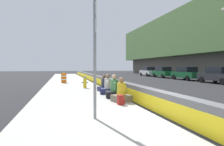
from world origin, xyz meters
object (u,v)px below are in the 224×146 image
(seated_person_rear, at_px, (108,88))
(seated_person_far, at_px, (104,86))
(fire_hydrant, at_px, (85,82))
(parked_car_midline, at_px, (163,72))
(seated_person_middle, at_px, (114,90))
(parked_car_third, at_px, (219,75))
(backpack, at_px, (121,100))
(parked_car_far, at_px, (148,71))
(route_sign_post, at_px, (95,50))
(parked_car_fourth, at_px, (186,73))
(seated_person_foreground, at_px, (121,94))
(construction_barrel, at_px, (64,78))

(seated_person_rear, relative_size, seated_person_far, 1.10)
(fire_hydrant, distance_m, parked_car_midline, 19.76)
(fire_hydrant, distance_m, seated_person_middle, 5.22)
(fire_hydrant, relative_size, parked_car_third, 0.20)
(backpack, height_order, parked_car_third, parked_car_third)
(seated_person_far, xyz_separation_m, backpack, (-4.76, 0.28, -0.13))
(fire_hydrant, height_order, parked_car_far, parked_car_far)
(seated_person_rear, bearing_deg, parked_car_midline, -36.50)
(route_sign_post, distance_m, backpack, 3.06)
(fire_hydrant, distance_m, parked_car_third, 14.04)
(route_sign_post, bearing_deg, backpack, -35.18)
(backpack, bearing_deg, parked_car_fourth, -41.74)
(seated_person_foreground, xyz_separation_m, parked_car_far, (25.95, -13.03, 0.38))
(seated_person_middle, bearing_deg, seated_person_far, -1.07)
(seated_person_rear, bearing_deg, seated_person_far, -2.60)
(construction_barrel, xyz_separation_m, parked_car_third, (-3.23, -15.35, 0.24))
(seated_person_middle, relative_size, parked_car_third, 0.26)
(seated_person_foreground, height_order, backpack, seated_person_foreground)
(seated_person_rear, distance_m, seated_person_far, 1.41)
(seated_person_foreground, height_order, parked_car_far, parked_car_far)
(seated_person_far, xyz_separation_m, construction_barrel, (7.66, 2.46, 0.15))
(parked_car_fourth, bearing_deg, backpack, 138.26)
(seated_person_middle, height_order, parked_car_third, parked_car_third)
(seated_person_rear, distance_m, construction_barrel, 9.39)
(seated_person_far, bearing_deg, backpack, 176.62)
(route_sign_post, distance_m, parked_car_third, 18.40)
(construction_barrel, bearing_deg, fire_hydrant, -164.66)
(parked_car_far, bearing_deg, seated_person_rear, 150.73)
(route_sign_post, relative_size, parked_car_fourth, 0.79)
(construction_barrel, height_order, parked_car_far, parked_car_far)
(parked_car_midline, bearing_deg, seated_person_rear, 143.50)
(fire_hydrant, bearing_deg, seated_person_far, -156.55)
(seated_person_middle, bearing_deg, fire_hydrant, 10.27)
(seated_person_rear, distance_m, parked_car_fourth, 17.44)
(seated_person_foreground, distance_m, construction_barrel, 11.96)
(backpack, height_order, parked_car_fourth, parked_car_fourth)
(fire_hydrant, relative_size, backpack, 2.20)
(route_sign_post, relative_size, construction_barrel, 3.79)
(route_sign_post, distance_m, seated_person_middle, 4.52)
(fire_hydrant, bearing_deg, seated_person_middle, -169.73)
(seated_person_far, bearing_deg, fire_hydrant, 23.45)
(seated_person_middle, relative_size, seated_person_rear, 1.03)
(seated_person_rear, height_order, seated_person_far, seated_person_rear)
(parked_car_fourth, bearing_deg, construction_barrel, 99.07)
(seated_person_foreground, height_order, seated_person_middle, seated_person_middle)
(parked_car_third, bearing_deg, construction_barrel, 78.12)
(seated_person_rear, height_order, parked_car_fourth, parked_car_fourth)
(seated_person_middle, relative_size, parked_car_far, 0.26)
(seated_person_rear, xyz_separation_m, parked_car_midline, (17.64, -13.06, 0.36))
(seated_person_rear, distance_m, parked_car_midline, 21.95)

